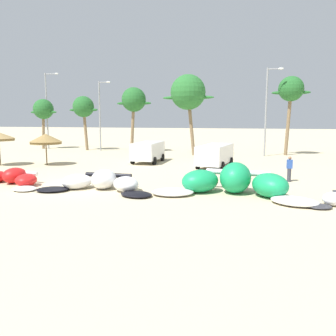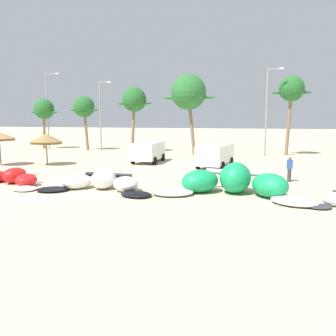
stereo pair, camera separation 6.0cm
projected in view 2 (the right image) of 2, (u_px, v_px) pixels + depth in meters
name	position (u px, v px, depth m)	size (l,w,h in m)	color
ground_plane	(68.00, 186.00, 20.45)	(260.00, 260.00, 0.00)	beige
kite_left	(11.00, 178.00, 20.86)	(6.23, 3.50, 0.98)	white
kite_left_of_center	(101.00, 182.00, 19.13)	(7.01, 3.22, 1.12)	black
kite_center	(234.00, 183.00, 17.96)	(8.60, 4.26, 1.65)	white
beach_umbrella_middle	(46.00, 139.00, 29.32)	(2.74, 2.74, 2.71)	brown
parked_van	(216.00, 154.00, 28.36)	(2.67, 5.54, 1.84)	white
parked_car_second	(149.00, 150.00, 31.39)	(2.35, 4.72, 1.84)	white
person_near_kites	(290.00, 169.00, 21.59)	(0.36, 0.24, 1.62)	#383842
palm_leftmost	(44.00, 110.00, 45.34)	(3.96, 2.64, 6.58)	#7F6647
palm_left	(84.00, 108.00, 43.25)	(3.99, 2.66, 6.84)	#7F6647
palm_left_of_gap	(134.00, 101.00, 40.36)	(4.31, 2.87, 7.67)	#7F6647
palm_center_left	(189.00, 93.00, 36.88)	(5.69, 3.80, 8.72)	#7F6647
palm_center_right	(292.00, 90.00, 36.61)	(4.02, 2.68, 8.52)	#7F6647
lamppost_west	(48.00, 107.00, 45.20)	(2.06, 0.24, 9.92)	gray
lamppost_west_center	(101.00, 112.00, 42.45)	(1.64, 0.24, 8.57)	gray
lamppost_east_center	(268.00, 108.00, 35.87)	(1.68, 0.24, 9.23)	gray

